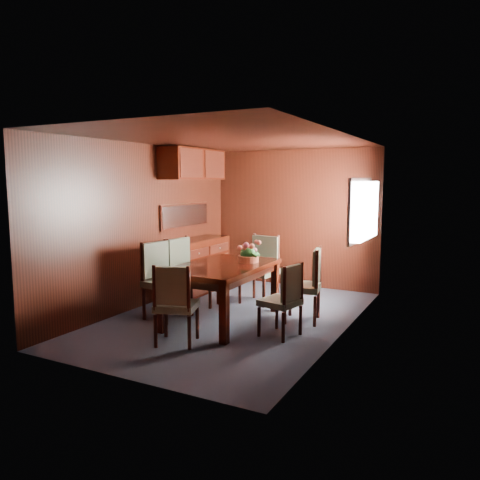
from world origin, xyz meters
The scene contains 11 objects.
ground centered at (0.00, 0.00, 0.00)m, with size 4.50×4.50×0.00m, color #373C4B.
room_shell centered at (-0.10, 0.33, 1.63)m, with size 3.06×4.52×2.41m.
sideboard centered at (-1.25, 1.00, 0.45)m, with size 0.48×1.40×0.90m, color black.
dining_table centered at (-0.06, -0.24, 0.66)m, with size 1.04×1.64×0.76m.
chair_left_near centered at (-0.87, -0.46, 0.58)m, with size 0.54×0.56×1.05m.
chair_left_far centered at (-0.83, 0.03, 0.59)m, with size 0.51×0.53×1.05m.
chair_right_near centered at (0.91, -0.43, 0.50)m, with size 0.49×0.50×0.90m.
chair_right_far centered at (0.95, 0.29, 0.55)m, with size 0.54×0.55×0.99m.
chair_head centered at (-0.08, -1.28, 0.52)m, with size 0.56×0.55×0.94m.
chair_foot centered at (-0.03, 0.93, 0.57)m, with size 0.54×0.52×1.03m.
flower_centerpiece centered at (0.16, 0.11, 0.91)m, with size 0.31×0.31×0.31m.
Camera 1 is at (2.95, -5.49, 1.86)m, focal length 35.00 mm.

